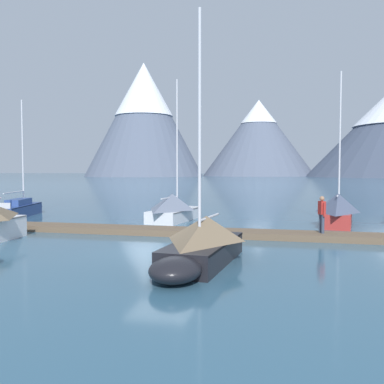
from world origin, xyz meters
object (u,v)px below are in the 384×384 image
(sailboat_nearest_berth, at_px, (21,208))
(person_on_dock, at_px, (322,212))
(sailboat_mid_dock_port, at_px, (175,208))
(sailboat_mid_dock_starboard, at_px, (202,242))
(sailboat_far_berth, at_px, (338,210))

(sailboat_nearest_berth, relative_size, person_on_dock, 4.76)
(sailboat_mid_dock_port, distance_m, sailboat_mid_dock_starboard, 12.45)
(sailboat_mid_dock_starboard, xyz_separation_m, sailboat_far_berth, (5.82, 11.60, 0.13))
(sailboat_mid_dock_port, bearing_deg, sailboat_far_berth, -1.29)
(sailboat_nearest_berth, height_order, sailboat_mid_dock_starboard, sailboat_mid_dock_starboard)
(sailboat_mid_dock_port, xyz_separation_m, person_on_dock, (8.36, -5.69, 0.45))
(sailboat_nearest_berth, height_order, person_on_dock, sailboat_nearest_berth)
(sailboat_mid_dock_starboard, xyz_separation_m, person_on_dock, (4.42, 6.13, 0.52))
(sailboat_far_berth, bearing_deg, sailboat_mid_dock_starboard, -116.65)
(sailboat_mid_dock_port, bearing_deg, person_on_dock, -34.23)
(sailboat_mid_dock_port, height_order, sailboat_mid_dock_starboard, sailboat_mid_dock_port)
(sailboat_mid_dock_port, height_order, sailboat_far_berth, sailboat_far_berth)
(sailboat_mid_dock_starboard, relative_size, person_on_dock, 4.97)
(sailboat_mid_dock_starboard, bearing_deg, sailboat_far_berth, 63.35)
(person_on_dock, bearing_deg, sailboat_nearest_berth, 162.80)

